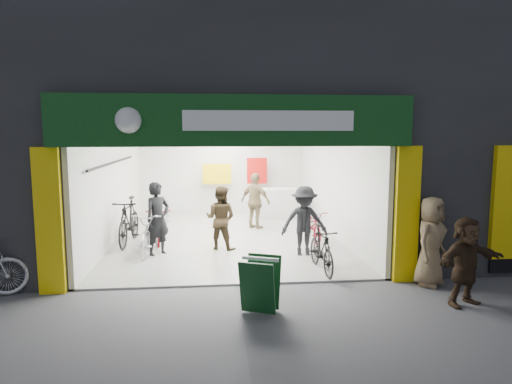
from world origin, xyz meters
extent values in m
plane|color=#56565B|center=(0.00, 0.00, 0.00)|extent=(60.00, 60.00, 0.00)
cube|color=#232326|center=(1.00, 5.00, 5.75)|extent=(16.00, 10.00, 4.50)
cube|color=#232326|center=(-5.50, 5.00, 1.75)|extent=(5.00, 10.00, 3.50)
cube|color=#232326|center=(6.00, 5.00, 1.75)|extent=(6.00, 10.00, 3.50)
cube|color=#9E9E99|center=(0.00, 4.00, 0.02)|extent=(6.00, 8.00, 0.04)
cube|color=silver|center=(0.00, 8.10, 1.60)|extent=(6.00, 0.20, 3.20)
cube|color=silver|center=(-2.95, 4.00, 1.60)|extent=(0.10, 8.00, 3.20)
cube|color=silver|center=(2.95, 4.00, 1.60)|extent=(0.10, 8.00, 3.20)
cube|color=white|center=(0.00, 4.00, 3.25)|extent=(6.00, 8.00, 0.10)
cube|color=black|center=(0.00, 0.10, 3.35)|extent=(6.00, 0.30, 0.30)
cube|color=#0C3712|center=(0.00, -0.12, 3.05)|extent=(6.40, 0.25, 0.90)
cube|color=white|center=(0.60, -0.26, 3.05)|extent=(3.00, 0.02, 0.35)
cube|color=yellow|center=(-3.25, -0.06, 1.30)|extent=(0.45, 0.12, 2.60)
cube|color=yellow|center=(3.25, -0.06, 1.30)|extent=(0.45, 0.12, 2.60)
cube|color=yellow|center=(5.20, -0.06, 1.50)|extent=(0.50, 0.12, 2.20)
cylinder|color=black|center=(-2.82, 3.40, 2.10)|extent=(0.06, 5.00, 0.06)
cube|color=silver|center=(1.80, 6.50, 0.50)|extent=(1.40, 0.60, 1.00)
cube|color=white|center=(0.00, 1.20, 3.18)|extent=(1.30, 0.35, 0.04)
cube|color=white|center=(0.00, 3.00, 3.18)|extent=(1.30, 0.35, 0.04)
cube|color=white|center=(0.00, 4.80, 3.18)|extent=(1.30, 0.35, 0.04)
cube|color=white|center=(0.00, 6.60, 3.18)|extent=(1.30, 0.35, 0.04)
imported|color=#B6B5BA|center=(-1.80, 2.51, 0.51)|extent=(0.92, 2.00, 1.01)
imported|color=black|center=(-2.50, 3.40, 0.60)|extent=(0.70, 2.04, 1.21)
imported|color=maroon|center=(-1.80, 3.59, 0.46)|extent=(0.86, 1.83, 0.93)
imported|color=#A8A9AD|center=(-1.80, 5.34, 0.47)|extent=(0.54, 1.58, 0.94)
imported|color=black|center=(1.80, 0.67, 0.48)|extent=(0.52, 1.61, 0.96)
imported|color=maroon|center=(2.21, 3.30, 0.42)|extent=(0.62, 1.62, 0.84)
imported|color=#B7B6BB|center=(2.50, 5.44, 0.48)|extent=(0.72, 1.66, 0.97)
imported|color=black|center=(-1.65, 2.26, 0.86)|extent=(0.74, 0.72, 1.72)
imported|color=#342717|center=(-0.20, 2.64, 0.78)|extent=(0.93, 0.84, 1.57)
imported|color=black|center=(1.69, 1.85, 0.82)|extent=(1.07, 0.63, 1.64)
imported|color=olive|center=(0.87, 4.87, 0.83)|extent=(1.01, 0.94, 1.67)
imported|color=#8E7553|center=(3.63, -0.30, 0.84)|extent=(0.97, 0.94, 1.67)
imported|color=#332317|center=(3.73, -1.31, 0.75)|extent=(1.45, 0.89, 1.49)
cube|color=#0E3817|center=(0.26, -1.45, 0.46)|extent=(0.60, 0.40, 0.85)
cube|color=#0E3817|center=(0.40, -1.11, 0.46)|extent=(0.60, 0.40, 0.85)
cube|color=white|center=(0.33, -1.28, 0.87)|extent=(0.57, 0.27, 0.05)
camera|label=1|loc=(-0.44, -8.20, 2.86)|focal=32.00mm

